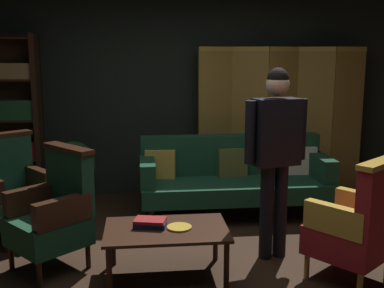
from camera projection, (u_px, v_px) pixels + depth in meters
ground_plane at (202, 272)px, 3.99m from camera, size 10.00×10.00×0.00m
back_wall at (178, 86)px, 6.12m from camera, size 7.20×0.10×2.80m
folding_screen at (282, 119)px, 6.06m from camera, size 2.17×0.25×1.90m
bookshelf at (3, 117)px, 5.70m from camera, size 0.90×0.32×2.05m
velvet_couch at (234, 175)px, 5.38m from camera, size 2.12×0.78×0.88m
coffee_table at (166, 234)px, 3.84m from camera, size 1.00×0.64×0.42m
armchair_gilt_accent at (358, 224)px, 3.73m from camera, size 0.81×0.81×1.04m
armchair_wing_left at (12, 190)px, 4.67m from camera, size 0.81×0.81×1.04m
armchair_wing_right at (54, 212)px, 4.01m from camera, size 0.81×0.81×1.04m
standing_figure at (276, 146)px, 4.10m from camera, size 0.58×0.30×1.70m
potted_plant at (74, 170)px, 5.58m from camera, size 0.51×0.51×0.80m
book_navy_cloth at (150, 225)px, 3.86m from camera, size 0.28×0.19×0.04m
book_red_leather at (150, 221)px, 3.85m from camera, size 0.28×0.22×0.03m
brass_tray at (179, 227)px, 3.83m from camera, size 0.20×0.20×0.02m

